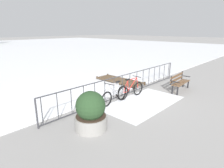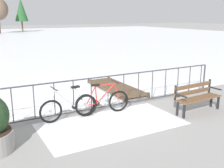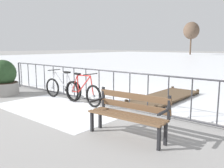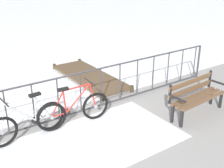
{
  "view_description": "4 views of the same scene",
  "coord_description": "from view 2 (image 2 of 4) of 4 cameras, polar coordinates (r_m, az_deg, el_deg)",
  "views": [
    {
      "loc": [
        -6.85,
        -5.54,
        3.12
      ],
      "look_at": [
        -0.72,
        0.25,
        0.68
      ],
      "focal_mm": 30.26,
      "sensor_mm": 36.0,
      "label": 1
    },
    {
      "loc": [
        -3.59,
        -7.31,
        2.88
      ],
      "look_at": [
        0.58,
        0.28,
        0.71
      ],
      "focal_mm": 43.82,
      "sensor_mm": 36.0,
      "label": 2
    },
    {
      "loc": [
        5.16,
        -5.13,
        1.76
      ],
      "look_at": [
        0.94,
        -0.16,
        0.71
      ],
      "focal_mm": 37.77,
      "sensor_mm": 36.0,
      "label": 3
    },
    {
      "loc": [
        -2.65,
        -5.49,
        3.34
      ],
      "look_at": [
        1.14,
        -0.07,
        0.6
      ],
      "focal_mm": 46.18,
      "sensor_mm": 36.0,
      "label": 4
    }
  ],
  "objects": [
    {
      "name": "ground_plane",
      "position": [
        8.64,
        -2.53,
        -5.4
      ],
      "size": [
        160.0,
        160.0,
        0.0
      ],
      "primitive_type": "plane",
      "color": "gray"
    },
    {
      "name": "snow_patch",
      "position": [
        7.54,
        -0.01,
        -8.32
      ],
      "size": [
        3.86,
        2.04,
        0.01
      ],
      "primitive_type": "cube",
      "color": "white",
      "rests_on": "ground"
    },
    {
      "name": "railing_fence",
      "position": [
        8.47,
        -2.57,
        -1.82
      ],
      "size": [
        9.06,
        0.06,
        1.07
      ],
      "color": "#38383D",
      "rests_on": "ground"
    },
    {
      "name": "bicycle_near_railing",
      "position": [
        8.18,
        -1.96,
        -3.8
      ],
      "size": [
        1.71,
        0.52,
        0.97
      ],
      "color": "black",
      "rests_on": "ground"
    },
    {
      "name": "bicycle_second",
      "position": [
        7.86,
        -9.03,
        -4.72
      ],
      "size": [
        1.71,
        0.52,
        0.97
      ],
      "color": "black",
      "rests_on": "ground"
    },
    {
      "name": "park_bench",
      "position": [
        8.75,
        17.23,
        -2.27
      ],
      "size": [
        1.63,
        0.57,
        0.89
      ],
      "color": "brown",
      "rests_on": "ground"
    },
    {
      "name": "wooden_dock",
      "position": [
        10.85,
        0.77,
        -0.64
      ],
      "size": [
        1.1,
        3.13,
        0.2
      ],
      "color": "brown",
      "rests_on": "ground"
    },
    {
      "name": "tree_east_mid",
      "position": [
        51.59,
        -18.44,
        14.44
      ],
      "size": [
        2.23,
        2.23,
        5.74
      ],
      "color": "brown",
      "rests_on": "ground"
    }
  ]
}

